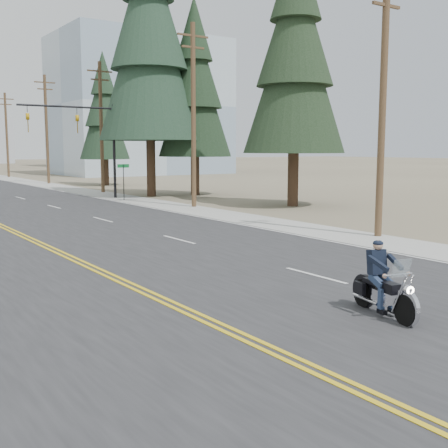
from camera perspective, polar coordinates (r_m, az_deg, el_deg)
name	(u,v)px	position (r m, az deg, el deg)	size (l,w,h in m)	color
ground_plane	(269,351)	(10.72, 4.64, -12.69)	(400.00, 400.00, 0.00)	#776D56
sidewalk_right	(1,177)	(79.88, -21.71, 4.43)	(3.00, 200.00, 0.01)	#A5A5A0
traffic_mast_right	(88,132)	(42.65, -13.66, 9.06)	(7.10, 0.26, 7.00)	black
street_sign	(124,176)	(41.54, -10.17, 4.87)	(0.90, 0.06, 2.62)	black
utility_pole_a	(383,100)	(24.69, 15.83, 12.02)	(2.20, 0.30, 11.00)	brown
utility_pole_b	(193,113)	(36.17, -3.13, 11.21)	(2.20, 0.30, 11.50)	brown
utility_pole_c	(101,125)	(49.55, -12.37, 9.79)	(2.20, 0.30, 11.00)	brown
utility_pole_d	(47,128)	(63.67, -17.58, 9.32)	(2.20, 0.30, 11.50)	brown
utility_pole_e	(7,134)	(80.05, -21.21, 8.56)	(2.20, 0.30, 11.00)	brown
glass_building	(140,107)	(86.95, -8.50, 11.69)	(24.00, 16.00, 20.00)	#9EB5CC
haze_bldg_c	(92,124)	(126.68, -13.31, 9.82)	(16.00, 12.00, 18.00)	#B7BCC6
motorcyclist	(385,279)	(13.04, 16.00, -5.42)	(0.92, 2.15, 1.68)	black
conifer_near	(295,50)	(37.48, 7.24, 17.12)	(6.53, 6.53, 17.30)	#382619
conifer_mid	(194,82)	(45.95, -3.02, 14.17)	(5.85, 5.85, 15.61)	#382619
conifer_tall	(149,32)	(45.65, -7.65, 18.78)	(7.90, 7.90, 21.93)	#382619
conifer_far	(104,109)	(59.23, -12.12, 11.36)	(5.03, 5.03, 13.49)	#382619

